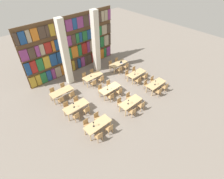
% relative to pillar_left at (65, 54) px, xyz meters
% --- Properties ---
extents(ground_plane, '(40.00, 40.00, 0.00)m').
position_rel_pillar_left_xyz_m(ground_plane, '(1.67, -3.92, -3.00)').
color(ground_plane, gray).
extents(bookshelf_bank, '(9.81, 0.35, 5.50)m').
position_rel_pillar_left_xyz_m(bookshelf_bank, '(1.66, 1.54, -0.40)').
color(bookshelf_bank, brown).
rests_on(bookshelf_bank, ground_plane).
extents(pillar_left, '(0.55, 0.55, 6.00)m').
position_rel_pillar_left_xyz_m(pillar_left, '(0.00, 0.00, 0.00)').
color(pillar_left, silver).
rests_on(pillar_left, ground_plane).
extents(pillar_center, '(0.55, 0.55, 6.00)m').
position_rel_pillar_left_xyz_m(pillar_center, '(3.34, 0.00, 0.00)').
color(pillar_center, silver).
rests_on(pillar_center, ground_plane).
extents(reading_table_0, '(1.94, 0.80, 0.73)m').
position_rel_pillar_left_xyz_m(reading_table_0, '(-1.60, -6.32, -2.36)').
color(reading_table_0, tan).
rests_on(reading_table_0, ground_plane).
extents(chair_0, '(0.42, 0.40, 0.86)m').
position_rel_pillar_left_xyz_m(chair_0, '(-2.07, -7.00, -2.54)').
color(chair_0, tan).
rests_on(chair_0, ground_plane).
extents(chair_1, '(0.42, 0.40, 0.86)m').
position_rel_pillar_left_xyz_m(chair_1, '(-2.07, -5.63, -2.54)').
color(chair_1, tan).
rests_on(chair_1, ground_plane).
extents(chair_2, '(0.42, 0.40, 0.86)m').
position_rel_pillar_left_xyz_m(chair_2, '(-1.13, -7.00, -2.54)').
color(chair_2, tan).
rests_on(chair_2, ground_plane).
extents(chair_3, '(0.42, 0.40, 0.86)m').
position_rel_pillar_left_xyz_m(chair_3, '(-1.13, -5.63, -2.54)').
color(chair_3, tan).
rests_on(chair_3, ground_plane).
extents(desk_lamp_0, '(0.14, 0.14, 0.48)m').
position_rel_pillar_left_xyz_m(desk_lamp_0, '(-1.93, -6.29, -1.95)').
color(desk_lamp_0, black).
rests_on(desk_lamp_0, reading_table_0).
extents(reading_table_1, '(1.94, 0.80, 0.73)m').
position_rel_pillar_left_xyz_m(reading_table_1, '(1.69, -6.31, -2.36)').
color(reading_table_1, tan).
rests_on(reading_table_1, ground_plane).
extents(chair_4, '(0.42, 0.40, 0.86)m').
position_rel_pillar_left_xyz_m(chair_4, '(1.20, -7.00, -2.54)').
color(chair_4, tan).
rests_on(chair_4, ground_plane).
extents(chair_5, '(0.42, 0.40, 0.86)m').
position_rel_pillar_left_xyz_m(chair_5, '(1.20, -5.63, -2.54)').
color(chair_5, tan).
rests_on(chair_5, ground_plane).
extents(chair_6, '(0.42, 0.40, 0.86)m').
position_rel_pillar_left_xyz_m(chair_6, '(2.21, -7.00, -2.54)').
color(chair_6, tan).
rests_on(chair_6, ground_plane).
extents(chair_7, '(0.42, 0.40, 0.86)m').
position_rel_pillar_left_xyz_m(chair_7, '(2.21, -5.63, -2.54)').
color(chair_7, tan).
rests_on(chair_7, ground_plane).
extents(desk_lamp_1, '(0.14, 0.14, 0.45)m').
position_rel_pillar_left_xyz_m(desk_lamp_1, '(1.37, -6.34, -1.98)').
color(desk_lamp_1, black).
rests_on(desk_lamp_1, reading_table_1).
extents(reading_table_2, '(1.94, 0.80, 0.73)m').
position_rel_pillar_left_xyz_m(reading_table_2, '(5.09, -6.22, -2.36)').
color(reading_table_2, tan).
rests_on(reading_table_2, ground_plane).
extents(chair_8, '(0.42, 0.40, 0.86)m').
position_rel_pillar_left_xyz_m(chair_8, '(4.61, -6.90, -2.54)').
color(chair_8, tan).
rests_on(chair_8, ground_plane).
extents(chair_9, '(0.42, 0.40, 0.86)m').
position_rel_pillar_left_xyz_m(chair_9, '(4.61, -5.53, -2.54)').
color(chair_9, tan).
rests_on(chair_9, ground_plane).
extents(chair_10, '(0.42, 0.40, 0.86)m').
position_rel_pillar_left_xyz_m(chair_10, '(5.55, -6.90, -2.54)').
color(chair_10, tan).
rests_on(chair_10, ground_plane).
extents(chair_11, '(0.42, 0.40, 0.86)m').
position_rel_pillar_left_xyz_m(chair_11, '(5.55, -5.53, -2.54)').
color(chair_11, tan).
rests_on(chair_11, ground_plane).
extents(desk_lamp_2, '(0.14, 0.14, 0.48)m').
position_rel_pillar_left_xyz_m(desk_lamp_2, '(4.84, -6.26, -1.96)').
color(desk_lamp_2, black).
rests_on(desk_lamp_2, reading_table_2).
extents(reading_table_3, '(1.94, 0.80, 0.73)m').
position_rel_pillar_left_xyz_m(reading_table_3, '(-1.75, -3.84, -2.36)').
color(reading_table_3, tan).
rests_on(reading_table_3, ground_plane).
extents(chair_12, '(0.42, 0.40, 0.86)m').
position_rel_pillar_left_xyz_m(chair_12, '(-2.20, -4.52, -2.54)').
color(chair_12, tan).
rests_on(chair_12, ground_plane).
extents(chair_13, '(0.42, 0.40, 0.86)m').
position_rel_pillar_left_xyz_m(chair_13, '(-2.20, -3.15, -2.54)').
color(chair_13, tan).
rests_on(chair_13, ground_plane).
extents(chair_14, '(0.42, 0.40, 0.86)m').
position_rel_pillar_left_xyz_m(chair_14, '(-1.27, -4.52, -2.54)').
color(chair_14, tan).
rests_on(chair_14, ground_plane).
extents(chair_15, '(0.42, 0.40, 0.86)m').
position_rel_pillar_left_xyz_m(chair_15, '(-1.27, -3.15, -2.54)').
color(chair_15, tan).
rests_on(chair_15, ground_plane).
extents(desk_lamp_3, '(0.14, 0.14, 0.47)m').
position_rel_pillar_left_xyz_m(desk_lamp_3, '(-1.92, -3.86, -1.96)').
color(desk_lamp_3, black).
rests_on(desk_lamp_3, reading_table_3).
extents(reading_table_4, '(1.94, 0.80, 0.73)m').
position_rel_pillar_left_xyz_m(reading_table_4, '(1.62, -3.95, -2.36)').
color(reading_table_4, tan).
rests_on(reading_table_4, ground_plane).
extents(chair_16, '(0.42, 0.40, 0.86)m').
position_rel_pillar_left_xyz_m(chair_16, '(1.14, -4.63, -2.54)').
color(chair_16, tan).
rests_on(chair_16, ground_plane).
extents(chair_17, '(0.42, 0.40, 0.86)m').
position_rel_pillar_left_xyz_m(chair_17, '(1.14, -3.26, -2.54)').
color(chair_17, tan).
rests_on(chair_17, ground_plane).
extents(chair_18, '(0.42, 0.40, 0.86)m').
position_rel_pillar_left_xyz_m(chair_18, '(2.11, -4.63, -2.54)').
color(chair_18, tan).
rests_on(chair_18, ground_plane).
extents(chair_19, '(0.42, 0.40, 0.86)m').
position_rel_pillar_left_xyz_m(chair_19, '(2.11, -3.26, -2.54)').
color(chair_19, tan).
rests_on(chair_19, ground_plane).
extents(desk_lamp_4, '(0.14, 0.14, 0.49)m').
position_rel_pillar_left_xyz_m(desk_lamp_4, '(1.32, -3.97, -1.94)').
color(desk_lamp_4, black).
rests_on(desk_lamp_4, reading_table_4).
extents(reading_table_5, '(1.94, 0.80, 0.73)m').
position_rel_pillar_left_xyz_m(reading_table_5, '(5.03, -3.96, -2.36)').
color(reading_table_5, tan).
rests_on(reading_table_5, ground_plane).
extents(chair_20, '(0.42, 0.40, 0.86)m').
position_rel_pillar_left_xyz_m(chair_20, '(4.51, -4.64, -2.54)').
color(chair_20, tan).
rests_on(chair_20, ground_plane).
extents(chair_21, '(0.42, 0.40, 0.86)m').
position_rel_pillar_left_xyz_m(chair_21, '(4.51, -3.27, -2.54)').
color(chair_21, tan).
rests_on(chair_21, ground_plane).
extents(chair_22, '(0.42, 0.40, 0.86)m').
position_rel_pillar_left_xyz_m(chair_22, '(5.52, -4.64, -2.54)').
color(chair_22, tan).
rests_on(chair_22, ground_plane).
extents(chair_23, '(0.42, 0.40, 0.86)m').
position_rel_pillar_left_xyz_m(chair_23, '(5.52, -3.27, -2.54)').
color(chair_23, tan).
rests_on(chair_23, ground_plane).
extents(desk_lamp_5, '(0.14, 0.14, 0.46)m').
position_rel_pillar_left_xyz_m(desk_lamp_5, '(4.72, -4.00, -1.97)').
color(desk_lamp_5, black).
rests_on(desk_lamp_5, reading_table_5).
extents(reading_table_6, '(1.94, 0.80, 0.73)m').
position_rel_pillar_left_xyz_m(reading_table_6, '(-1.69, -1.54, -2.36)').
color(reading_table_6, tan).
rests_on(reading_table_6, ground_plane).
extents(chair_24, '(0.42, 0.40, 0.86)m').
position_rel_pillar_left_xyz_m(chair_24, '(-2.16, -2.23, -2.54)').
color(chair_24, tan).
rests_on(chair_24, ground_plane).
extents(chair_25, '(0.42, 0.40, 0.86)m').
position_rel_pillar_left_xyz_m(chair_25, '(-2.16, -0.85, -2.54)').
color(chair_25, tan).
rests_on(chair_25, ground_plane).
extents(chair_26, '(0.42, 0.40, 0.86)m').
position_rel_pillar_left_xyz_m(chair_26, '(-1.15, -2.23, -2.54)').
color(chair_26, tan).
rests_on(chair_26, ground_plane).
extents(chair_27, '(0.42, 0.40, 0.86)m').
position_rel_pillar_left_xyz_m(chair_27, '(-1.15, -0.85, -2.54)').
color(chair_27, tan).
rests_on(chair_27, ground_plane).
extents(reading_table_7, '(1.94, 0.80, 0.73)m').
position_rel_pillar_left_xyz_m(reading_table_7, '(1.62, -1.50, -2.36)').
color(reading_table_7, tan).
rests_on(reading_table_7, ground_plane).
extents(chair_28, '(0.42, 0.40, 0.86)m').
position_rel_pillar_left_xyz_m(chair_28, '(1.18, -2.19, -2.54)').
color(chair_28, tan).
rests_on(chair_28, ground_plane).
extents(chair_29, '(0.42, 0.40, 0.86)m').
position_rel_pillar_left_xyz_m(chair_29, '(1.18, -0.82, -2.54)').
color(chair_29, tan).
rests_on(chair_29, ground_plane).
extents(chair_30, '(0.42, 0.40, 0.86)m').
position_rel_pillar_left_xyz_m(chair_30, '(2.10, -2.19, -2.54)').
color(chair_30, tan).
rests_on(chair_30, ground_plane).
extents(chair_31, '(0.42, 0.40, 0.86)m').
position_rel_pillar_left_xyz_m(chair_31, '(2.10, -0.82, -2.54)').
color(chair_31, tan).
rests_on(chair_31, ground_plane).
extents(desk_lamp_6, '(0.14, 0.14, 0.50)m').
position_rel_pillar_left_xyz_m(desk_lamp_6, '(1.45, -1.47, -1.94)').
color(desk_lamp_6, black).
rests_on(desk_lamp_6, reading_table_7).
extents(reading_table_8, '(1.94, 0.80, 0.73)m').
position_rel_pillar_left_xyz_m(reading_table_8, '(4.99, -1.48, -2.36)').
color(reading_table_8, tan).
rests_on(reading_table_8, ground_plane).
extents(chair_32, '(0.42, 0.40, 0.86)m').
position_rel_pillar_left_xyz_m(chair_32, '(4.55, -2.17, -2.54)').
color(chair_32, tan).
rests_on(chair_32, ground_plane).
extents(chair_33, '(0.42, 0.40, 0.86)m').
position_rel_pillar_left_xyz_m(chair_33, '(4.55, -0.80, -2.54)').
color(chair_33, tan).
rests_on(chair_33, ground_plane).
extents(chair_34, '(0.42, 0.40, 0.86)m').
position_rel_pillar_left_xyz_m(chair_34, '(5.46, -2.17, -2.54)').
color(chair_34, tan).
rests_on(chair_34, ground_plane).
extents(chair_35, '(0.42, 0.40, 0.86)m').
position_rel_pillar_left_xyz_m(chair_35, '(5.46, -0.80, -2.54)').
color(chair_35, tan).
rests_on(chair_35, ground_plane).
extents(laptop, '(0.32, 0.22, 0.21)m').
position_rel_pillar_left_xyz_m(laptop, '(5.22, -1.69, -2.24)').
color(laptop, silver).
rests_on(laptop, reading_table_8).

